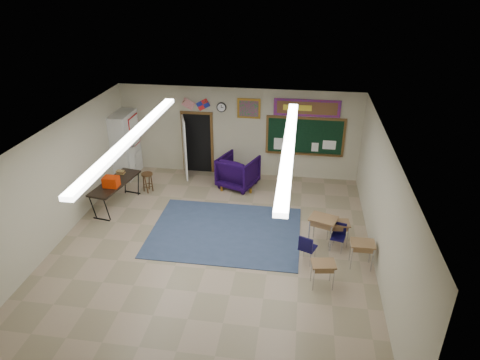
# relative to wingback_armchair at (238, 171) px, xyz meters

# --- Properties ---
(floor) EXTENTS (9.00, 9.00, 0.00)m
(floor) POSITION_rel_wingback_armchair_xyz_m (-0.13, -3.56, -0.52)
(floor) COLOR gray
(floor) RESTS_ON ground
(back_wall) EXTENTS (8.00, 0.04, 3.00)m
(back_wall) POSITION_rel_wingback_armchair_xyz_m (-0.13, 0.94, 0.98)
(back_wall) COLOR #AFA98E
(back_wall) RESTS_ON floor
(front_wall) EXTENTS (8.00, 0.04, 3.00)m
(front_wall) POSITION_rel_wingback_armchair_xyz_m (-0.13, -8.06, 0.98)
(front_wall) COLOR #AFA98E
(front_wall) RESTS_ON floor
(left_wall) EXTENTS (0.04, 9.00, 3.00)m
(left_wall) POSITION_rel_wingback_armchair_xyz_m (-4.13, -3.56, 0.98)
(left_wall) COLOR #AFA98E
(left_wall) RESTS_ON floor
(right_wall) EXTENTS (0.04, 9.00, 3.00)m
(right_wall) POSITION_rel_wingback_armchair_xyz_m (3.87, -3.56, 0.98)
(right_wall) COLOR #AFA98E
(right_wall) RESTS_ON floor
(ceiling) EXTENTS (8.00, 9.00, 0.04)m
(ceiling) POSITION_rel_wingback_armchair_xyz_m (-0.13, -3.56, 2.48)
(ceiling) COLOR white
(ceiling) RESTS_ON back_wall
(area_rug) EXTENTS (4.00, 3.00, 0.02)m
(area_rug) POSITION_rel_wingback_armchair_xyz_m (0.07, -2.76, -0.51)
(area_rug) COLOR #334161
(area_rug) RESTS_ON floor
(fluorescent_strips) EXTENTS (3.86, 6.00, 0.10)m
(fluorescent_strips) POSITION_rel_wingback_armchair_xyz_m (-0.13, -3.56, 2.42)
(fluorescent_strips) COLOR white
(fluorescent_strips) RESTS_ON ceiling
(doorway) EXTENTS (1.10, 0.89, 2.16)m
(doorway) POSITION_rel_wingback_armchair_xyz_m (-1.63, 0.79, 0.54)
(doorway) COLOR black
(doorway) RESTS_ON back_wall
(chalkboard) EXTENTS (2.55, 0.14, 1.30)m
(chalkboard) POSITION_rel_wingback_armchair_xyz_m (2.07, 0.90, 0.95)
(chalkboard) COLOR brown
(chalkboard) RESTS_ON back_wall
(bulletin_board) EXTENTS (2.10, 0.05, 0.55)m
(bulletin_board) POSITION_rel_wingback_armchair_xyz_m (2.07, 0.91, 1.93)
(bulletin_board) COLOR red
(bulletin_board) RESTS_ON back_wall
(framed_art_print) EXTENTS (0.75, 0.05, 0.65)m
(framed_art_print) POSITION_rel_wingback_armchair_xyz_m (0.22, 0.91, 1.83)
(framed_art_print) COLOR #A3701F
(framed_art_print) RESTS_ON back_wall
(wall_clock) EXTENTS (0.32, 0.05, 0.32)m
(wall_clock) POSITION_rel_wingback_armchair_xyz_m (-0.68, 0.91, 1.83)
(wall_clock) COLOR black
(wall_clock) RESTS_ON back_wall
(wall_flags) EXTENTS (1.16, 0.06, 0.70)m
(wall_flags) POSITION_rel_wingback_armchair_xyz_m (-1.53, 0.88, 1.96)
(wall_flags) COLOR red
(wall_flags) RESTS_ON back_wall
(storage_cabinet) EXTENTS (0.59, 1.25, 2.20)m
(storage_cabinet) POSITION_rel_wingback_armchair_xyz_m (-3.84, 0.29, 0.58)
(storage_cabinet) COLOR silver
(storage_cabinet) RESTS_ON floor
(wingback_armchair) EXTENTS (1.43, 1.45, 1.03)m
(wingback_armchair) POSITION_rel_wingback_armchair_xyz_m (0.00, 0.00, 0.00)
(wingback_armchair) COLOR black
(wingback_armchair) RESTS_ON floor
(student_chair_reading) EXTENTS (0.56, 0.56, 0.82)m
(student_chair_reading) POSITION_rel_wingback_armchair_xyz_m (-0.40, 0.03, -0.11)
(student_chair_reading) COLOR black
(student_chair_reading) RESTS_ON floor
(student_chair_desk_a) EXTENTS (0.51, 0.51, 0.78)m
(student_chair_desk_a) POSITION_rel_wingback_armchair_xyz_m (2.26, -3.75, -0.13)
(student_chair_desk_a) COLOR black
(student_chair_desk_a) RESTS_ON floor
(student_chair_desk_b) EXTENTS (0.43, 0.43, 0.72)m
(student_chair_desk_b) POSITION_rel_wingback_armchair_xyz_m (3.01, -3.15, -0.16)
(student_chair_desk_b) COLOR black
(student_chair_desk_b) RESTS_ON floor
(student_desk_front_left) EXTENTS (0.79, 0.69, 0.80)m
(student_desk_front_left) POSITION_rel_wingback_armchair_xyz_m (2.62, -2.96, -0.07)
(student_desk_front_left) COLOR brown
(student_desk_front_left) RESTS_ON floor
(student_desk_front_right) EXTENTS (0.58, 0.45, 0.65)m
(student_desk_front_right) POSITION_rel_wingback_armchair_xyz_m (3.02, -2.88, -0.15)
(student_desk_front_right) COLOR brown
(student_desk_front_right) RESTS_ON floor
(student_desk_back_left) EXTENTS (0.58, 0.47, 0.63)m
(student_desk_back_left) POSITION_rel_wingback_armchair_xyz_m (2.59, -4.60, -0.16)
(student_desk_back_left) COLOR brown
(student_desk_back_left) RESTS_ON floor
(student_desk_back_right) EXTENTS (0.56, 0.42, 0.68)m
(student_desk_back_right) POSITION_rel_wingback_armchair_xyz_m (3.52, -3.74, -0.14)
(student_desk_back_right) COLOR brown
(student_desk_back_right) RESTS_ON floor
(folding_table) EXTENTS (0.95, 1.99, 1.09)m
(folding_table) POSITION_rel_wingback_armchair_xyz_m (-3.38, -1.84, -0.08)
(folding_table) COLOR black
(folding_table) RESTS_ON floor
(wooden_stool) EXTENTS (0.36, 0.36, 0.63)m
(wooden_stool) POSITION_rel_wingback_armchair_xyz_m (-2.78, -0.81, -0.19)
(wooden_stool) COLOR #472E15
(wooden_stool) RESTS_ON floor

